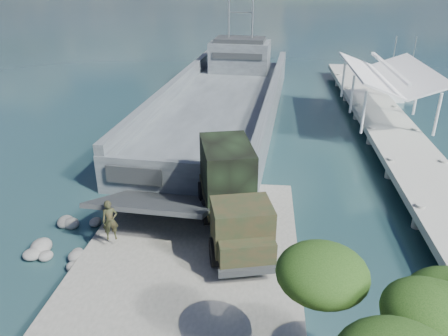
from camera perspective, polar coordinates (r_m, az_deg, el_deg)
The scene contains 9 objects.
ground at distance 20.97m, azimuth -4.40°, elevation -12.00°, with size 1400.00×1400.00×0.00m, color #1B4140.
boat_ramp at distance 20.04m, azimuth -4.91°, elevation -13.14°, with size 10.00×18.00×0.50m, color slate.
shoreline_rocks at distance 23.12m, azimuth -19.75°, elevation -9.71°, with size 3.20×5.60×0.90m, color slate, non-canonical shape.
pier at distance 38.20m, azimuth 20.32°, elevation 6.69°, with size 6.40×44.00×6.10m.
landing_craft at distance 39.89m, azimuth -0.20°, elevation 7.96°, with size 12.11×38.30×11.21m.
military_truck at distance 21.47m, azimuth 0.96°, elevation -3.23°, with size 4.46×8.78×3.91m.
soldier at distance 21.17m, azimuth -14.55°, elevation -7.54°, with size 0.73×0.48×1.99m, color #1E311B.
sailboat_near at distance 49.71m, azimuth 20.65°, elevation 9.12°, with size 2.18×5.37×6.36m.
sailboat_far at distance 52.97m, azimuth 22.88°, elevation 9.65°, with size 2.28×5.06×5.95m.
Camera 1 is at (3.18, -16.47, 12.59)m, focal length 35.00 mm.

